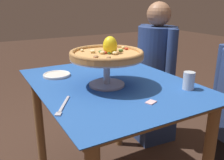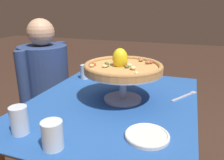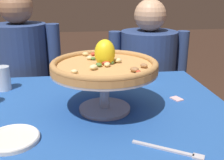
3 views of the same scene
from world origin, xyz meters
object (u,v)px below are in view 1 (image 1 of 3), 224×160
(water_glass_back_right, at_px, (189,82))
(pizza_stand, at_px, (107,66))
(water_glass_back_left, at_px, (112,56))
(pizza, at_px, (107,53))
(diner_left, at_px, (155,78))
(sugar_packet, at_px, (151,102))
(dinner_fork, at_px, (63,106))
(water_glass_side_left, at_px, (89,59))
(side_plate, at_px, (57,75))

(water_glass_back_right, bearing_deg, pizza_stand, -127.30)
(water_glass_back_left, bearing_deg, pizza_stand, -32.43)
(pizza, bearing_deg, water_glass_back_right, 52.64)
(water_glass_back_left, bearing_deg, pizza, -32.27)
(pizza, relative_size, diner_left, 0.33)
(sugar_packet, xyz_separation_m, diner_left, (-0.75, 0.64, -0.19))
(water_glass_back_left, distance_m, dinner_fork, 0.84)
(water_glass_side_left, relative_size, dinner_fork, 0.54)
(pizza_stand, height_order, pizza, pizza)
(water_glass_back_left, bearing_deg, sugar_packet, -16.03)
(water_glass_side_left, bearing_deg, water_glass_back_right, 18.05)
(side_plate, relative_size, dinner_fork, 0.89)
(side_plate, height_order, diner_left, diner_left)
(pizza, relative_size, water_glass_back_left, 3.58)
(water_glass_side_left, relative_size, diner_left, 0.08)
(pizza, relative_size, sugar_packet, 7.94)
(water_glass_back_right, xyz_separation_m, diner_left, (-0.70, 0.36, -0.23))
(pizza, height_order, side_plate, pizza)
(water_glass_back_right, bearing_deg, dinner_fork, -99.11)
(dinner_fork, height_order, sugar_packet, dinner_fork)
(water_glass_side_left, bearing_deg, water_glass_back_left, 77.25)
(dinner_fork, bearing_deg, pizza_stand, 117.45)
(pizza_stand, xyz_separation_m, water_glass_side_left, (-0.48, 0.11, -0.07))
(pizza, xyz_separation_m, sugar_packet, (0.31, 0.06, -0.18))
(water_glass_side_left, bearing_deg, pizza_stand, -12.49)
(sugar_packet, height_order, diner_left, diner_left)
(diner_left, bearing_deg, pizza, -58.34)
(pizza, height_order, dinner_fork, pizza)
(pizza, relative_size, water_glass_back_right, 4.20)
(side_plate, relative_size, diner_left, 0.14)
(pizza_stand, relative_size, water_glass_back_left, 3.57)
(pizza_stand, height_order, sugar_packet, pizza_stand)
(water_glass_back_right, distance_m, side_plate, 0.79)
(water_glass_back_right, bearing_deg, side_plate, -136.86)
(water_glass_back_left, relative_size, water_glass_side_left, 1.10)
(pizza, distance_m, dinner_fork, 0.39)
(diner_left, bearing_deg, water_glass_side_left, -94.34)
(water_glass_back_left, distance_m, side_plate, 0.49)
(side_plate, height_order, dinner_fork, side_plate)
(water_glass_back_right, relative_size, dinner_fork, 0.50)
(pizza_stand, xyz_separation_m, water_glass_back_right, (0.27, 0.35, -0.07))
(pizza, height_order, diner_left, diner_left)
(pizza_stand, distance_m, side_plate, 0.38)
(water_glass_back_right, distance_m, sugar_packet, 0.29)
(side_plate, xyz_separation_m, dinner_fork, (0.47, -0.12, -0.01))
(pizza, height_order, water_glass_back_left, pizza)
(dinner_fork, xyz_separation_m, diner_left, (-0.60, 1.02, -0.19))
(water_glass_back_right, bearing_deg, diner_left, 152.98)
(pizza, bearing_deg, diner_left, 121.66)
(pizza_stand, distance_m, diner_left, 0.88)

